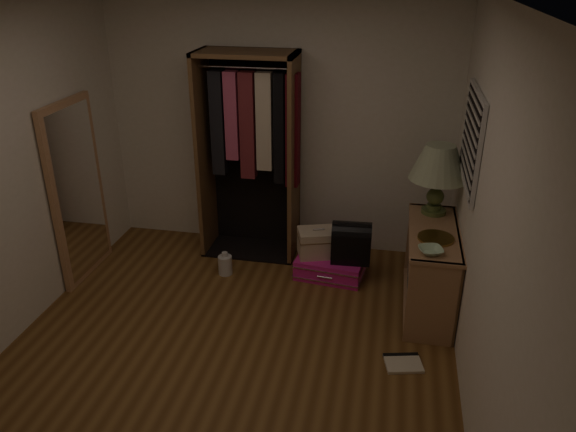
# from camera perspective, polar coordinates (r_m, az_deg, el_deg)

# --- Properties ---
(ground) EXTENTS (4.00, 4.00, 0.00)m
(ground) POSITION_cam_1_polar(r_m,az_deg,el_deg) (4.53, -6.24, -13.97)
(ground) COLOR brown
(ground) RESTS_ON ground
(room_walls) EXTENTS (3.52, 4.02, 2.60)m
(room_walls) POSITION_cam_1_polar(r_m,az_deg,el_deg) (3.79, -6.00, 4.24)
(room_walls) COLOR silver
(room_walls) RESTS_ON ground
(console_bookshelf) EXTENTS (0.42, 1.12, 0.75)m
(console_bookshelf) POSITION_cam_1_polar(r_m,az_deg,el_deg) (5.03, 14.19, -4.96)
(console_bookshelf) COLOR #9D6E4C
(console_bookshelf) RESTS_ON ground
(open_wardrobe) EXTENTS (0.98, 0.50, 2.05)m
(open_wardrobe) POSITION_cam_1_polar(r_m,az_deg,el_deg) (5.54, -3.62, 7.67)
(open_wardrobe) COLOR brown
(open_wardrobe) RESTS_ON ground
(floor_mirror) EXTENTS (0.06, 0.80, 1.70)m
(floor_mirror) POSITION_cam_1_polar(r_m,az_deg,el_deg) (5.56, -20.61, 2.35)
(floor_mirror) COLOR tan
(floor_mirror) RESTS_ON ground
(pink_suitcase) EXTENTS (0.70, 0.54, 0.20)m
(pink_suitcase) POSITION_cam_1_polar(r_m,az_deg,el_deg) (5.49, 4.35, -5.04)
(pink_suitcase) COLOR #D81A89
(pink_suitcase) RESTS_ON ground
(train_case) EXTENTS (0.45, 0.37, 0.28)m
(train_case) POSITION_cam_1_polar(r_m,az_deg,el_deg) (5.41, 3.11, -2.69)
(train_case) COLOR #C3AF95
(train_case) RESTS_ON pink_suitcase
(black_bag) EXTENTS (0.38, 0.26, 0.40)m
(black_bag) POSITION_cam_1_polar(r_m,az_deg,el_deg) (5.30, 6.45, -2.54)
(black_bag) COLOR black
(black_bag) RESTS_ON pink_suitcase
(table_lamp) EXTENTS (0.58, 0.58, 0.63)m
(table_lamp) POSITION_cam_1_polar(r_m,az_deg,el_deg) (5.01, 15.10, 5.13)
(table_lamp) COLOR #47592B
(table_lamp) RESTS_ON console_bookshelf
(brass_tray) EXTENTS (0.33, 0.33, 0.02)m
(brass_tray) POSITION_cam_1_polar(r_m,az_deg,el_deg) (4.70, 14.79, -2.18)
(brass_tray) COLOR #A2803E
(brass_tray) RESTS_ON console_bookshelf
(ceramic_bowl) EXTENTS (0.23, 0.23, 0.05)m
(ceramic_bowl) POSITION_cam_1_polar(r_m,az_deg,el_deg) (4.46, 14.30, -3.43)
(ceramic_bowl) COLOR #B6D9B5
(ceramic_bowl) RESTS_ON console_bookshelf
(white_jug) EXTENTS (0.14, 0.14, 0.24)m
(white_jug) POSITION_cam_1_polar(r_m,az_deg,el_deg) (5.52, -6.40, -4.93)
(white_jug) COLOR silver
(white_jug) RESTS_ON ground
(floor_book) EXTENTS (0.32, 0.28, 0.03)m
(floor_book) POSITION_cam_1_polar(r_m,az_deg,el_deg) (4.52, 11.58, -14.33)
(floor_book) COLOR beige
(floor_book) RESTS_ON ground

